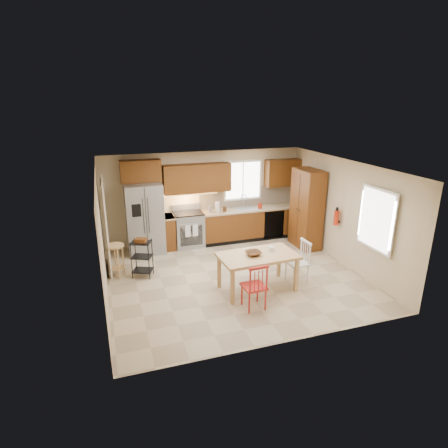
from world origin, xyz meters
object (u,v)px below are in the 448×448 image
range_stove (189,230)px  chair_white (297,262)px  fire_extinguisher (336,218)px  chair_red (254,286)px  dining_table (257,272)px  soap_bottle (260,205)px  bar_stool (117,261)px  table_bowl (253,255)px  utility_cart (142,258)px  refrigerator (145,219)px  pantry (307,209)px  table_jar (271,250)px

range_stove → chair_white: bearing=-58.0°
fire_extinguisher → chair_red: bearing=-151.7°
dining_table → chair_red: size_ratio=1.70×
soap_bottle → chair_white: soap_bottle is taller
bar_stool → table_bowl: bearing=-42.7°
chair_red → soap_bottle: bearing=62.1°
dining_table → chair_red: 0.74m
chair_white → utility_cart: (-3.16, 1.32, -0.04)m
fire_extinguisher → bar_stool: bearing=172.2°
range_stove → refrigerator: bearing=-177.0°
dining_table → chair_white: (0.95, 0.05, 0.08)m
pantry → utility_cart: bearing=-173.5°
fire_extinguisher → range_stove: bearing=147.4°
table_bowl → chair_white: bearing=2.7°
table_bowl → pantry: bearing=39.3°
table_bowl → bar_stool: (-2.65, 1.52, -0.40)m
pantry → bar_stool: 4.99m
bar_stool → utility_cart: bearing=-28.3°
fire_extinguisher → pantry: bearing=100.8°
fire_extinguisher → chair_white: size_ratio=0.39×
refrigerator → table_jar: refrigerator is taller
soap_bottle → dining_table: 3.09m
table_bowl → range_stove: bearing=103.8°
pantry → table_bowl: 2.96m
fire_extinguisher → bar_stool: 5.23m
pantry → fire_extinguisher: (0.20, -1.05, 0.05)m
range_stove → chair_red: 3.53m
pantry → table_jar: bearing=-136.0°
dining_table → range_stove: bearing=102.6°
table_jar → soap_bottle: bearing=71.7°
pantry → chair_white: bearing=-124.1°
fire_extinguisher → chair_white: bearing=-151.8°
soap_bottle → table_jar: size_ratio=1.38×
soap_bottle → table_bowl: (-1.33, -2.77, -0.21)m
chair_red → table_bowl: chair_red is taller
chair_white → pantry: bearing=-37.2°
pantry → range_stove: bearing=161.7°
range_stove → dining_table: 2.96m
pantry → soap_bottle: bearing=136.5°
chair_red → utility_cart: size_ratio=1.08×
fire_extinguisher → dining_table: bearing=-161.1°
soap_bottle → fire_extinguisher: fire_extinguisher is taller
refrigerator → utility_cart: size_ratio=2.11×
range_stove → utility_cart: range_stove is taller
utility_cart → chair_white: bearing=1.0°
pantry → fire_extinguisher: pantry is taller
table_jar → utility_cart: bearing=153.6°
chair_white → table_bowl: bearing=89.6°
dining_table → table_bowl: size_ratio=4.94×
range_stove → pantry: 3.19m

